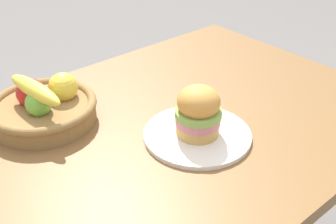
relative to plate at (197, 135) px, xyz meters
name	(u,v)px	position (x,y,z in m)	size (l,w,h in m)	color
dining_table	(154,160)	(-0.07, 0.10, -0.11)	(1.40, 0.90, 0.75)	brown
plate	(197,135)	(0.00, 0.00, 0.00)	(0.28, 0.28, 0.01)	silver
sandwich	(198,111)	(0.00, 0.00, 0.07)	(0.12, 0.12, 0.13)	tan
fruit_basket	(43,106)	(-0.26, 0.33, 0.04)	(0.29, 0.29, 0.14)	olive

